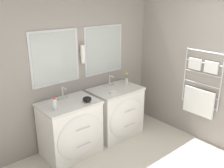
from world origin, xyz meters
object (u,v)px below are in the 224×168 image
vanity_left (71,129)px  amenity_bowl (87,99)px  toiletry_bottle (55,104)px  flower_vase (127,80)px  vanity_right (117,112)px

vanity_left → amenity_bowl: 0.53m
toiletry_bottle → flower_vase: (1.49, 0.13, 0.01)m
vanity_right → flower_vase: bearing=13.9°
vanity_right → amenity_bowl: amenity_bowl is taller
amenity_bowl → vanity_left: bearing=153.2°
vanity_right → vanity_left: bearing=180.0°
toiletry_bottle → amenity_bowl: (0.50, -0.05, -0.05)m
vanity_left → amenity_bowl: (0.23, -0.12, 0.46)m
vanity_left → toiletry_bottle: 0.58m
vanity_left → vanity_right: 0.93m
toiletry_bottle → flower_vase: size_ratio=0.80×
flower_vase → vanity_right: bearing=-166.1°
toiletry_bottle → flower_vase: flower_vase is taller
amenity_bowl → flower_vase: flower_vase is taller
toiletry_bottle → amenity_bowl: toiletry_bottle is taller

